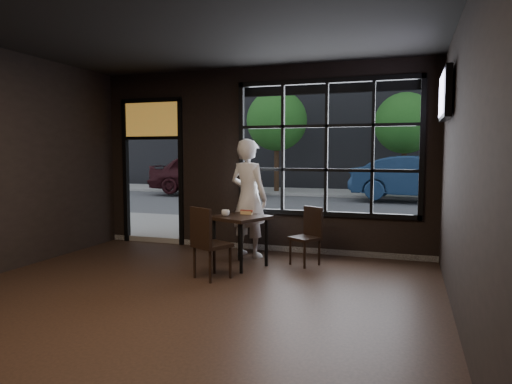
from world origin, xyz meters
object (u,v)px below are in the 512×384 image
(chair_near, at_px, (212,243))
(navy_car, at_px, (419,178))
(cafe_table, at_px, (240,241))
(man, at_px, (249,198))

(chair_near, distance_m, navy_car, 11.34)
(chair_near, relative_size, navy_car, 0.22)
(chair_near, bearing_deg, cafe_table, -72.95)
(cafe_table, xyz_separation_m, navy_car, (2.75, 10.23, 0.47))
(navy_car, bearing_deg, cafe_table, 170.36)
(cafe_table, height_order, navy_car, navy_car)
(cafe_table, bearing_deg, navy_car, 97.80)
(man, bearing_deg, cafe_table, 118.67)
(chair_near, distance_m, man, 1.51)
(man, height_order, navy_car, man)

